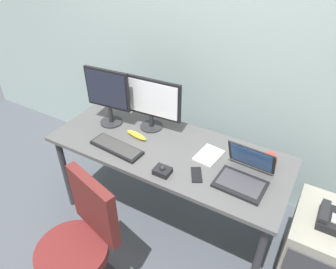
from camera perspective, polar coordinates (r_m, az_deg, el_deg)
The scene contains 15 objects.
ground_plane at distance 2.85m, azimuth 0.00°, elevation -14.47°, with size 8.00×8.00×0.00m, color #454A52.
back_wall at distance 2.58m, azimuth 8.19°, elevation 17.65°, with size 6.00×0.10×2.80m, color #94ABA9.
desk at distance 2.36m, azimuth 0.00°, elevation -3.85°, with size 1.77×0.72×0.76m.
file_cabinet at distance 2.48m, azimuth 25.37°, elevation -18.51°, with size 0.42×0.53×0.62m.
desk_phone at distance 2.21m, azimuth 27.40°, elevation -13.39°, with size 0.17×0.20×0.09m.
office_chair at distance 2.17m, azimuth -15.22°, elevation -19.61°, with size 0.52×0.53×0.96m.
monitor_main at distance 2.41m, azimuth -3.18°, elevation 6.07°, with size 0.50×0.18×0.42m.
monitor_side at distance 2.49m, azimuth -10.78°, elevation 7.24°, with size 0.37×0.18×0.47m.
keyboard at distance 2.33m, azimuth -9.24°, elevation -2.30°, with size 0.42×0.17×0.03m.
laptop at distance 2.08m, azimuth 13.58°, elevation -6.97°, with size 0.32×0.33×0.22m.
trackball_mouse at distance 2.09m, azimuth -1.02°, elevation -6.53°, with size 0.11×0.09×0.07m.
coffee_mug at distance 2.24m, azimuth 17.84°, elevation -4.47°, with size 0.09×0.08×0.09m.
paper_notepad at distance 2.26m, azimuth 7.35°, elevation -3.71°, with size 0.15×0.21×0.01m, color white.
cell_phone at distance 2.10m, azimuth 5.15°, elevation -7.22°, with size 0.07×0.14×0.01m, color black.
banana at distance 2.42m, azimuth -5.68°, elevation -0.11°, with size 0.19×0.04×0.04m, color yellow.
Camera 1 is at (0.90, -1.58, 2.19)m, focal length 33.87 mm.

